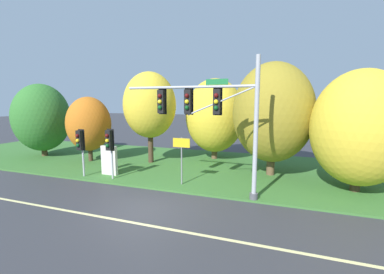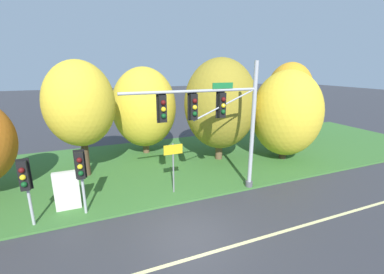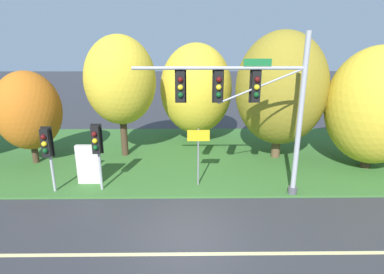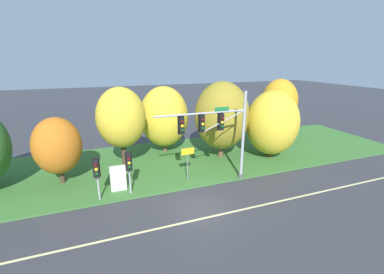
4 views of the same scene
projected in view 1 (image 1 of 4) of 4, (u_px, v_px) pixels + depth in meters
ground_plane at (142, 210)px, 11.54m from camera, size 160.00×160.00×0.00m
lane_stripe at (127, 221)px, 10.42m from camera, size 36.00×0.16×0.01m
grass_verge at (199, 166)px, 19.23m from camera, size 48.00×11.50×0.10m
traffic_signal_mast at (212, 112)px, 12.68m from camera, size 7.04×0.49×6.86m
pedestrian_signal_near_kerb at (110, 143)px, 15.42m from camera, size 0.46×0.55×3.10m
pedestrian_signal_further_along at (80, 143)px, 15.98m from camera, size 0.46×0.55×3.02m
route_sign_post at (181, 152)px, 14.55m from camera, size 1.01×0.08×2.73m
tree_nearest_road at (42, 118)px, 22.14m from camera, size 4.61×4.61×6.23m
tree_left_of_mast at (89, 124)px, 20.24m from camera, size 3.41×3.41×5.11m
tree_behind_signpost at (150, 105)px, 19.58m from camera, size 4.01×4.01×6.97m
tree_mid_verge at (215, 116)px, 21.01m from camera, size 4.79×4.79×6.58m
tree_tall_centre at (273, 113)px, 16.22m from camera, size 5.04×5.04×7.19m
tree_right_far at (360, 128)px, 13.25m from camera, size 4.84×4.84×6.40m
info_kiosk at (109, 160)px, 16.63m from camera, size 1.10×0.24×1.90m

